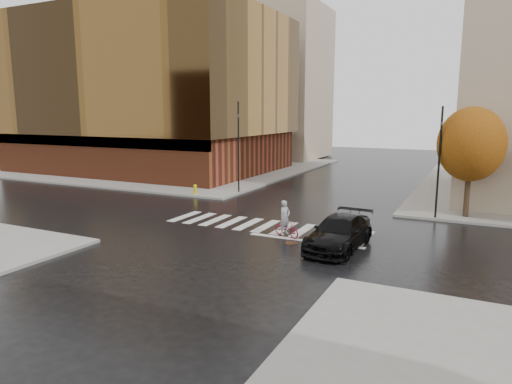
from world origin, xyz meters
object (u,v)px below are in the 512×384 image
cyclist (286,224)px  traffic_light_nw (238,142)px  traffic_light_ne (439,156)px  fire_hydrant (195,189)px  sedan (339,233)px

cyclist → traffic_light_nw: size_ratio=0.27×
traffic_light_ne → fire_hydrant: traffic_light_ne is taller
sedan → traffic_light_nw: traffic_light_nw is taller
sedan → traffic_light_ne: (3.55, 8.10, 3.02)m
traffic_light_ne → fire_hydrant: bearing=-9.4°
fire_hydrant → traffic_light_ne: bearing=-0.7°
cyclist → traffic_light_ne: bearing=-19.3°
cyclist → traffic_light_ne: traffic_light_ne is taller
cyclist → fire_hydrant: bearing=77.2°
sedan → cyclist: size_ratio=2.77×
cyclist → traffic_light_ne: 10.31m
sedan → cyclist: bearing=168.2°
sedan → fire_hydrant: bearing=151.6°
sedan → traffic_light_nw: 15.88m
traffic_light_nw → traffic_light_ne: (14.70, -2.70, -0.30)m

